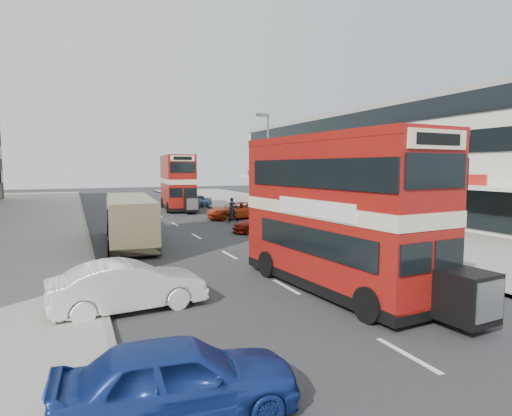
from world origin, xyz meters
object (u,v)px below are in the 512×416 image
car_right_b (236,211)px  street_lamp (267,159)px  bus_second (177,182)px  car_right_a (266,223)px  car_left_near (179,378)px  cyclist (232,215)px  car_right_c (193,201)px  car_left_front (129,286)px  coach (130,218)px  bus_main (337,212)px  pedestrian_near (319,217)px

car_right_b → street_lamp: bearing=16.8°
bus_second → car_right_a: (1.90, -16.88, -2.09)m
car_left_near → cyclist: bearing=-18.0°
bus_second → car_right_c: size_ratio=2.44×
street_lamp → car_left_front: bearing=-126.0°
coach → bus_main: bearing=-61.7°
car_right_a → pedestrian_near: pedestrian_near is taller
street_lamp → car_right_b: (-1.21, 3.35, -4.10)m
car_left_near → car_right_c: 38.46m
cyclist → pedestrian_near: bearing=-68.4°
car_right_a → cyclist: (-0.57, 4.74, 0.01)m
coach → cyclist: (8.00, 5.68, -0.77)m
bus_main → car_right_a: (3.15, 12.85, -2.06)m
bus_main → car_right_b: bearing=-105.8°
coach → car_right_a: size_ratio=2.11×
bus_main → car_left_front: 7.11m
bus_second → bus_main: bearing=93.2°
bus_second → car_right_b: bearing=111.3°
car_left_near → car_right_c: car_left_near is taller
coach → car_left_near: bearing=-90.4°
pedestrian_near → coach: bearing=-40.8°
bus_main → car_right_c: bus_main is taller
street_lamp → car_left_near: bearing=-117.8°
street_lamp → coach: size_ratio=0.89×
bus_main → bus_second: bearing=-97.4°
bus_second → coach: 19.06m
car_right_a → car_right_b: size_ratio=0.88×
pedestrian_near → cyclist: size_ratio=0.91×
car_right_b → cyclist: cyclist is taller
street_lamp → car_right_c: street_lamp is taller
coach → car_right_a: bearing=10.0°
car_left_near → car_right_c: (9.99, 37.14, -0.03)m
bus_second → coach: bus_second is taller
street_lamp → bus_second: size_ratio=0.85×
street_lamp → bus_main: 17.85m
car_left_near → pedestrian_near: size_ratio=2.30×
coach → car_left_front: bearing=-93.2°
car_right_a → cyclist: cyclist is taller
bus_second → car_right_c: bearing=-130.0°
bus_second → cyclist: size_ratio=4.91×
car_right_b → bus_main: bearing=-13.8°
bus_second → pedestrian_near: (4.87, -18.54, -1.68)m
car_right_b → cyclist: (-1.31, -2.73, -0.04)m
car_left_near → cyclist: size_ratio=2.10×
bus_main → pedestrian_near: (6.12, 11.18, -1.65)m
street_lamp → car_left_near: size_ratio=1.99×
car_right_a → car_right_c: size_ratio=1.10×
street_lamp → car_right_c: size_ratio=2.07×
bus_second → car_left_front: size_ratio=2.14×
car_left_front → pedestrian_near: (12.93, 10.60, 0.30)m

